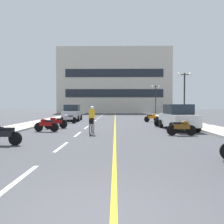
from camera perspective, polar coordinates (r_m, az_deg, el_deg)
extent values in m
plane|color=#47474C|center=(24.15, 0.21, -2.39)|extent=(140.00, 140.00, 0.00)
cube|color=#B7B2A8|center=(28.15, -14.54, -1.73)|extent=(2.40, 72.00, 0.12)
cube|color=#B7B2A8|center=(28.01, 15.18, -1.76)|extent=(2.40, 72.00, 0.12)
cube|color=silver|center=(5.84, -23.00, -15.78)|extent=(0.14, 2.20, 0.01)
cube|color=silver|center=(9.53, -13.11, -8.84)|extent=(0.14, 2.20, 0.01)
cube|color=silver|center=(13.40, -8.96, -5.75)|extent=(0.14, 2.20, 0.01)
cube|color=silver|center=(17.33, -6.70, -4.03)|extent=(0.14, 2.20, 0.01)
cube|color=silver|center=(21.28, -5.28, -2.95)|extent=(0.14, 2.20, 0.01)
cube|color=silver|center=(25.25, -4.31, -2.21)|extent=(0.14, 2.20, 0.01)
cube|color=silver|center=(29.23, -3.60, -1.67)|extent=(0.14, 2.20, 0.01)
cube|color=silver|center=(33.21, -3.07, -1.25)|extent=(0.14, 2.20, 0.01)
cube|color=silver|center=(37.20, -2.65, -0.93)|extent=(0.14, 2.20, 0.01)
cube|color=silver|center=(41.19, -2.31, -0.67)|extent=(0.14, 2.20, 0.01)
cube|color=silver|center=(45.18, -2.03, -0.45)|extent=(0.14, 2.20, 0.01)
cube|color=silver|center=(49.17, -1.79, -0.27)|extent=(0.14, 2.20, 0.01)
cube|color=gold|center=(27.15, 0.81, -1.93)|extent=(0.12, 66.00, 0.01)
cube|color=beige|center=(52.26, 0.60, 7.96)|extent=(25.68, 7.72, 14.77)
cube|color=#1E232D|center=(48.12, 0.58, 4.96)|extent=(21.57, 0.10, 1.77)
cube|color=#1E232D|center=(48.56, 0.58, 10.19)|extent=(21.57, 0.10, 1.77)
cylinder|color=black|center=(22.64, 18.42, 3.62)|extent=(0.14, 0.14, 4.80)
cylinder|color=black|center=(22.83, 18.48, 9.27)|extent=(1.10, 0.08, 0.08)
sphere|color=white|center=(22.67, 17.14, 9.33)|extent=(0.36, 0.36, 0.36)
sphere|color=white|center=(23.00, 19.80, 9.20)|extent=(0.36, 0.36, 0.36)
cylinder|color=black|center=(39.19, 11.35, 3.08)|extent=(0.14, 0.14, 5.10)
cylinder|color=black|center=(39.32, 11.37, 6.58)|extent=(1.10, 0.08, 0.08)
sphere|color=white|center=(39.22, 10.58, 6.60)|extent=(0.36, 0.36, 0.36)
sphere|color=white|center=(39.42, 12.16, 6.56)|extent=(0.36, 0.36, 0.36)
cylinder|color=black|center=(17.41, 12.67, -2.99)|extent=(0.25, 0.65, 0.64)
cylinder|color=black|center=(17.92, 17.94, -2.90)|extent=(0.25, 0.65, 0.64)
cylinder|color=black|center=(14.73, 15.43, -3.87)|extent=(0.25, 0.65, 0.64)
cylinder|color=black|center=(15.33, 21.52, -3.71)|extent=(0.25, 0.65, 0.64)
cube|color=silver|center=(16.29, 16.82, -1.93)|extent=(1.91, 4.28, 0.80)
cube|color=#1E2833|center=(16.26, 16.85, 0.70)|extent=(1.67, 2.27, 0.70)
cylinder|color=black|center=(26.85, -11.72, -1.33)|extent=(0.25, 0.65, 0.64)
cylinder|color=black|center=(26.61, -8.11, -1.33)|extent=(0.25, 0.65, 0.64)
cylinder|color=black|center=(24.10, -12.87, -1.68)|extent=(0.25, 0.65, 0.64)
cylinder|color=black|center=(23.83, -8.85, -1.70)|extent=(0.25, 0.65, 0.64)
cube|color=#B7B7BC|center=(25.31, -10.38, -0.60)|extent=(1.89, 4.27, 0.80)
cube|color=#1E2833|center=(25.29, -10.39, 1.10)|extent=(1.66, 2.27, 0.70)
cylinder|color=black|center=(10.44, -24.01, -6.37)|extent=(0.61, 0.18, 0.60)
cube|color=black|center=(10.72, -26.53, -5.01)|extent=(0.93, 0.39, 0.28)
cube|color=black|center=(10.56, -25.42, -4.00)|extent=(0.47, 0.29, 0.10)
cylinder|color=black|center=(13.45, 19.98, -4.53)|extent=(0.60, 0.11, 0.60)
cylinder|color=black|center=(13.15, 15.40, -4.63)|extent=(0.60, 0.11, 0.60)
cube|color=brown|center=(13.27, 17.73, -3.64)|extent=(0.91, 0.30, 0.28)
ellipsoid|color=brown|center=(13.30, 18.56, -2.68)|extent=(0.44, 0.25, 0.22)
cube|color=black|center=(13.19, 16.69, -2.79)|extent=(0.44, 0.25, 0.10)
cylinder|color=silver|center=(13.40, 20.01, -1.98)|extent=(0.04, 0.60, 0.03)
cylinder|color=black|center=(15.34, -18.64, -3.75)|extent=(0.61, 0.18, 0.60)
cylinder|color=black|center=(14.87, -14.86, -3.89)|extent=(0.61, 0.18, 0.60)
cube|color=maroon|center=(15.08, -16.79, -2.99)|extent=(0.93, 0.40, 0.28)
ellipsoid|color=maroon|center=(15.15, -17.48, -2.14)|extent=(0.47, 0.30, 0.22)
cube|color=black|center=(14.96, -15.93, -2.25)|extent=(0.47, 0.30, 0.10)
cylinder|color=silver|center=(15.30, -18.67, -1.51)|extent=(0.11, 0.60, 0.03)
cylinder|color=black|center=(16.83, -16.37, -3.25)|extent=(0.60, 0.29, 0.60)
cylinder|color=black|center=(16.90, -12.63, -3.20)|extent=(0.60, 0.29, 0.60)
cube|color=maroon|center=(16.84, -14.50, -2.48)|extent=(0.94, 0.56, 0.28)
ellipsoid|color=maroon|center=(16.81, -15.19, -1.74)|extent=(0.49, 0.37, 0.22)
cube|color=black|center=(16.84, -13.66, -1.79)|extent=(0.49, 0.37, 0.10)
cylinder|color=silver|center=(16.79, -16.38, -1.21)|extent=(0.22, 0.58, 0.03)
cylinder|color=black|center=(18.83, 14.74, -2.71)|extent=(0.60, 0.29, 0.60)
cylinder|color=black|center=(18.26, 11.83, -2.83)|extent=(0.60, 0.29, 0.60)
cube|color=navy|center=(18.52, 13.31, -2.09)|extent=(0.94, 0.55, 0.28)
ellipsoid|color=navy|center=(18.61, 13.84, -1.40)|extent=(0.49, 0.37, 0.22)
cube|color=black|center=(18.38, 12.65, -1.49)|extent=(0.49, 0.37, 0.10)
cylinder|color=silver|center=(18.79, 14.76, -0.89)|extent=(0.22, 0.58, 0.03)
cylinder|color=black|center=(21.33, -12.91, -2.18)|extent=(0.61, 0.25, 0.60)
cylinder|color=black|center=(21.38, -9.96, -2.15)|extent=(0.61, 0.25, 0.60)
cube|color=#B2B2B7|center=(21.33, -11.43, -1.58)|extent=(0.94, 0.50, 0.28)
ellipsoid|color=#B2B2B7|center=(21.31, -11.97, -0.99)|extent=(0.49, 0.35, 0.22)
cube|color=black|center=(21.34, -10.77, -1.03)|extent=(0.49, 0.35, 0.10)
cylinder|color=silver|center=(21.29, -12.92, -0.57)|extent=(0.19, 0.59, 0.03)
cylinder|color=black|center=(23.53, 11.54, -1.80)|extent=(0.60, 0.27, 0.60)
cylinder|color=black|center=(23.05, 9.11, -1.86)|extent=(0.60, 0.27, 0.60)
cube|color=orange|center=(23.27, 10.34, -1.29)|extent=(0.94, 0.53, 0.28)
ellipsoid|color=orange|center=(23.35, 10.79, -0.75)|extent=(0.49, 0.36, 0.22)
cube|color=black|center=(23.15, 9.79, -0.81)|extent=(0.49, 0.36, 0.10)
cylinder|color=silver|center=(23.50, 11.55, -0.34)|extent=(0.20, 0.58, 0.03)
torus|color=black|center=(13.76, -4.98, -4.12)|extent=(0.07, 0.72, 0.72)
torus|color=black|center=(12.73, -5.69, -4.60)|extent=(0.07, 0.72, 0.72)
cylinder|color=red|center=(13.19, -5.34, -3.07)|extent=(0.09, 0.95, 0.04)
cube|color=black|center=(13.03, -5.44, -2.16)|extent=(0.11, 0.20, 0.06)
cylinder|color=red|center=(13.62, -5.05, -1.86)|extent=(0.42, 0.05, 0.03)
cube|color=black|center=(13.08, -5.41, -2.45)|extent=(0.26, 0.37, 0.28)
cube|color=yellow|center=(13.21, -5.31, -0.67)|extent=(0.34, 0.47, 0.61)
sphere|color=beige|center=(13.33, -5.23, 0.86)|extent=(0.20, 0.20, 0.20)
ellipsoid|color=white|center=(13.33, -5.23, 1.16)|extent=(0.24, 0.26, 0.16)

